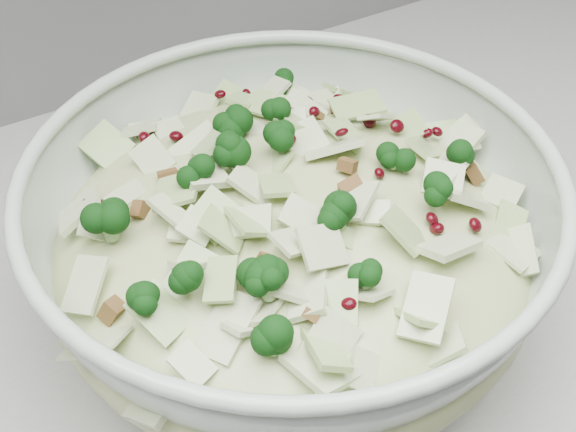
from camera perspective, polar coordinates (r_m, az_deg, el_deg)
The scene contains 2 objects.
mixing_bowl at distance 0.58m, azimuth 0.23°, elevation -2.19°, with size 0.45×0.45×0.15m.
salad at distance 0.57m, azimuth 0.23°, elevation -0.43°, with size 0.44×0.44×0.15m.
Camera 1 is at (-0.39, 1.24, 1.39)m, focal length 50.00 mm.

